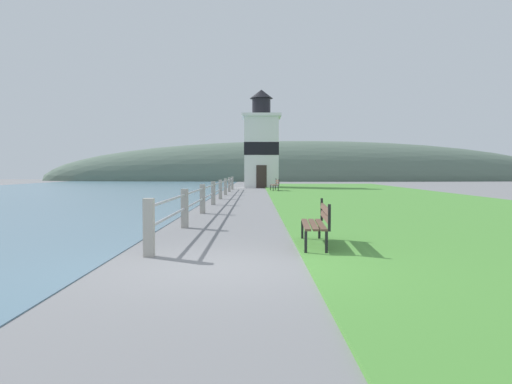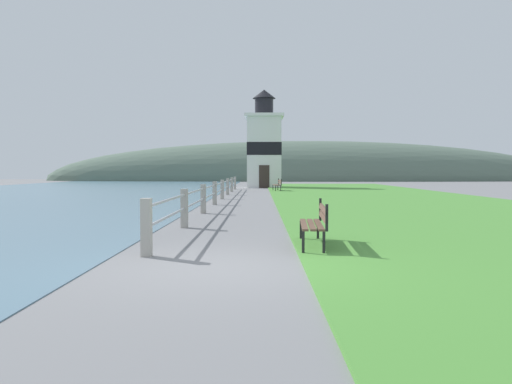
# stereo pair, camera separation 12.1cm
# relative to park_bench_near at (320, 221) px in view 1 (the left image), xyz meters

# --- Properties ---
(ground_plane) EXTENTS (160.00, 160.00, 0.00)m
(ground_plane) POSITION_rel_park_bench_near_xyz_m (-1.83, -1.99, -0.54)
(ground_plane) COLOR slate
(grass_verge) EXTENTS (12.00, 57.11, 0.06)m
(grass_verge) POSITION_rel_park_bench_near_xyz_m (5.58, 17.04, -0.51)
(grass_verge) COLOR #4C8E38
(grass_verge) RESTS_ON ground_plane
(seawall_railing) EXTENTS (0.18, 31.54, 1.05)m
(seawall_railing) POSITION_rel_park_bench_near_xyz_m (-3.15, 14.69, 0.07)
(seawall_railing) COLOR #A8A399
(seawall_railing) RESTS_ON ground_plane
(park_bench_near) EXTENTS (0.59, 1.97, 0.94)m
(park_bench_near) POSITION_rel_park_bench_near_xyz_m (0.00, 0.00, 0.00)
(park_bench_near) COLOR brown
(park_bench_near) RESTS_ON ground_plane
(park_bench_midway) EXTENTS (0.62, 1.85, 0.94)m
(park_bench_midway) POSITION_rel_park_bench_near_xyz_m (0.21, 26.85, -0.00)
(park_bench_midway) COLOR brown
(park_bench_midway) RESTS_ON ground_plane
(lighthouse) EXTENTS (3.45, 3.45, 8.77)m
(lighthouse) POSITION_rel_park_bench_near_xyz_m (-0.75, 35.04, 3.20)
(lighthouse) COLOR white
(lighthouse) RESTS_ON ground_plane
(distant_hillside) EXTENTS (80.00, 16.00, 12.00)m
(distant_hillside) POSITION_rel_park_bench_near_xyz_m (6.17, 66.08, -0.54)
(distant_hillside) COLOR #566B5B
(distant_hillside) RESTS_ON ground_plane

